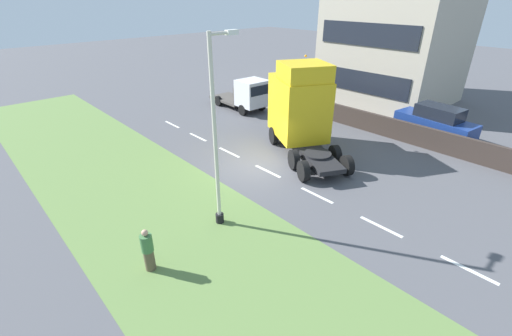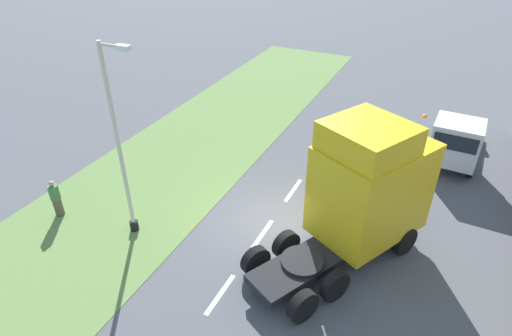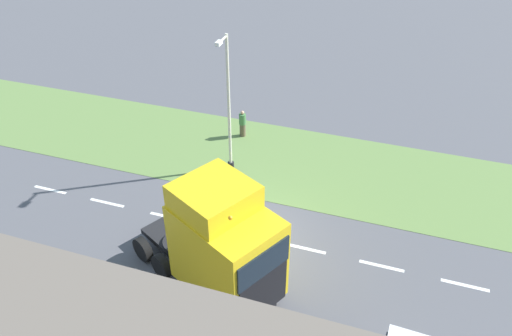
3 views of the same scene
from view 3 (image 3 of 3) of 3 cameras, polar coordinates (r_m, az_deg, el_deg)
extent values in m
plane|color=#515156|center=(21.88, -0.81, -7.72)|extent=(120.00, 120.00, 0.00)
cube|color=#607F42|center=(26.39, 3.48, 0.71)|extent=(7.00, 44.00, 0.01)
cube|color=white|center=(26.39, -22.46, -2.30)|extent=(0.16, 1.80, 0.00)
cube|color=white|center=(24.62, -16.65, -3.83)|extent=(0.16, 1.80, 0.00)
cube|color=white|center=(23.16, -10.01, -5.52)|extent=(0.16, 1.80, 0.00)
cube|color=white|center=(22.07, -2.54, -7.32)|extent=(0.16, 1.80, 0.00)
cube|color=white|center=(21.40, 5.60, -9.12)|extent=(0.16, 1.80, 0.00)
cube|color=white|center=(21.21, 14.16, -10.81)|extent=(0.16, 1.80, 0.00)
cube|color=white|center=(21.49, 22.78, -12.25)|extent=(0.16, 1.80, 0.00)
cube|color=black|center=(19.83, -6.04, -10.89)|extent=(4.31, 6.50, 0.24)
cube|color=gold|center=(17.74, -3.34, -9.45)|extent=(3.93, 4.40, 3.30)
cube|color=black|center=(17.33, 0.87, -14.27)|extent=(1.93, 1.05, 1.85)
cube|color=black|center=(16.26, 0.92, -10.93)|extent=(2.04, 1.11, 1.06)
cube|color=gold|center=(16.68, -4.82, -3.32)|extent=(3.23, 3.21, 0.90)
sphere|color=orange|center=(15.03, -2.95, -5.71)|extent=(0.14, 0.14, 0.14)
cylinder|color=black|center=(20.60, -8.68, -8.33)|extent=(1.88, 1.88, 0.12)
cylinder|color=black|center=(19.25, 1.20, -13.10)|extent=(0.77, 1.07, 1.04)
cylinder|color=black|center=(18.25, -4.24, -16.84)|extent=(0.77, 1.07, 1.04)
cylinder|color=black|center=(21.10, -5.51, -7.97)|extent=(0.77, 1.07, 1.04)
cylinder|color=black|center=(20.19, -10.73, -10.99)|extent=(0.77, 1.07, 1.04)
cylinder|color=black|center=(21.91, -7.71, -6.23)|extent=(0.77, 1.07, 1.04)
cylinder|color=black|center=(21.04, -12.81, -9.03)|extent=(0.77, 1.07, 1.04)
cylinder|color=black|center=(25.76, -2.88, 0.30)|extent=(0.32, 0.32, 0.40)
cylinder|color=beige|center=(24.00, -3.12, 6.98)|extent=(0.15, 0.15, 7.19)
cylinder|color=beige|center=(22.18, -3.84, 14.45)|extent=(0.90, 0.10, 0.10)
cube|color=silver|center=(21.80, -4.29, 14.05)|extent=(0.44, 0.20, 0.16)
cylinder|color=brown|center=(28.41, -1.54, 4.38)|extent=(0.34, 0.34, 0.78)
cylinder|color=#3F723F|center=(28.06, -1.56, 5.61)|extent=(0.39, 0.39, 0.62)
sphere|color=tan|center=(27.86, -1.57, 6.35)|extent=(0.21, 0.21, 0.21)
camera|label=1|loc=(32.04, -15.61, 21.90)|focal=24.00mm
camera|label=2|loc=(20.46, -41.87, 14.71)|focal=30.00mm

